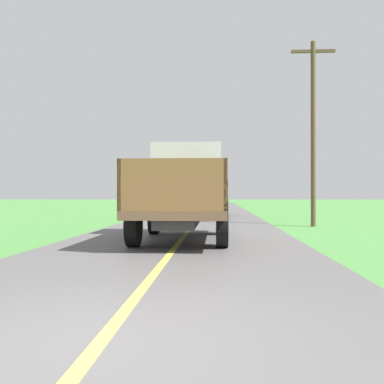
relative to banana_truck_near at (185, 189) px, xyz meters
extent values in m
plane|color=#47843D|center=(-0.03, -8.98, -1.47)|extent=(200.00, 200.00, 0.00)
cube|color=#565454|center=(-0.03, -8.98, -1.43)|extent=(6.40, 120.00, 0.08)
cube|color=#E0D64C|center=(-0.03, -8.98, -1.39)|extent=(0.14, 108.00, 0.01)
cube|color=#2D2D30|center=(0.02, -0.82, -0.79)|extent=(0.90, 5.51, 0.24)
cube|color=brown|center=(0.02, -0.82, -0.59)|extent=(2.30, 5.80, 0.20)
cube|color=silver|center=(0.02, 1.13, 0.46)|extent=(2.10, 1.90, 1.90)
cube|color=black|center=(0.02, 2.09, 0.79)|extent=(1.78, 0.02, 0.76)
cube|color=brown|center=(-1.09, -1.79, 0.06)|extent=(0.08, 3.85, 1.10)
cube|color=brown|center=(1.13, -1.79, 0.06)|extent=(0.08, 3.85, 1.10)
cube|color=brown|center=(0.02, -3.68, 0.06)|extent=(2.30, 0.08, 1.10)
cube|color=brown|center=(0.02, 0.09, 0.06)|extent=(2.30, 0.08, 1.10)
cylinder|color=black|center=(-1.03, 0.98, -0.89)|extent=(0.28, 1.00, 1.00)
cylinder|color=black|center=(1.07, 0.98, -0.89)|extent=(0.28, 1.00, 1.00)
cylinder|color=black|center=(-1.03, -2.41, -0.89)|extent=(0.28, 1.00, 1.00)
cylinder|color=black|center=(1.07, -2.41, -0.89)|extent=(0.28, 1.00, 1.00)
ellipsoid|color=#A4BE34|center=(0.74, -1.26, -0.02)|extent=(0.43, 0.51, 0.47)
ellipsoid|color=#96CB1F|center=(-0.42, -1.78, 0.32)|extent=(0.54, 0.59, 0.44)
ellipsoid|color=#94BC29|center=(-0.57, -1.03, 0.04)|extent=(0.57, 0.64, 0.40)
ellipsoid|color=#99C02D|center=(0.53, -2.93, 0.00)|extent=(0.42, 0.44, 0.51)
ellipsoid|color=#91B727|center=(-0.30, -2.92, 0.03)|extent=(0.45, 0.42, 0.50)
ellipsoid|color=#94B533|center=(-0.40, -0.71, -0.35)|extent=(0.59, 0.61, 0.52)
ellipsoid|color=#91BE23|center=(-0.17, -1.78, -0.28)|extent=(0.41, 0.49, 0.36)
ellipsoid|color=#A1B631|center=(-0.31, -3.30, 0.31)|extent=(0.49, 0.54, 0.46)
ellipsoid|color=#96BD2B|center=(-0.64, -1.18, 0.01)|extent=(0.47, 0.42, 0.38)
ellipsoid|color=#A6C82C|center=(-0.79, -1.07, -0.32)|extent=(0.43, 0.46, 0.39)
ellipsoid|color=#9FC232|center=(-0.46, -2.08, -0.31)|extent=(0.55, 0.55, 0.52)
ellipsoid|color=#A6B52F|center=(0.43, -1.43, 0.30)|extent=(0.51, 0.63, 0.47)
ellipsoid|color=#91C61D|center=(0.32, -2.35, 0.04)|extent=(0.41, 0.39, 0.37)
ellipsoid|color=#9CB622|center=(0.56, -1.35, -0.03)|extent=(0.51, 0.48, 0.43)
cube|color=#2D2D30|center=(0.35, 12.98, -0.79)|extent=(0.90, 5.51, 0.24)
cube|color=brown|center=(0.35, 12.98, -0.59)|extent=(2.30, 5.80, 0.20)
cube|color=gold|center=(0.35, 14.93, 0.46)|extent=(2.10, 1.90, 1.90)
cube|color=black|center=(0.35, 15.88, 0.79)|extent=(1.78, 0.02, 0.76)
cube|color=#232328|center=(-0.76, 12.00, 0.06)|extent=(0.08, 3.85, 1.10)
cube|color=#232328|center=(1.46, 12.00, 0.06)|extent=(0.08, 3.85, 1.10)
cube|color=#232328|center=(0.35, 10.12, 0.06)|extent=(2.30, 0.08, 1.10)
cube|color=#232328|center=(0.35, 13.89, 0.06)|extent=(2.30, 0.08, 1.10)
cylinder|color=black|center=(-0.70, 14.77, -0.89)|extent=(0.28, 1.00, 1.00)
cylinder|color=black|center=(1.40, 14.77, -0.89)|extent=(0.28, 1.00, 1.00)
cylinder|color=black|center=(-0.70, 11.38, -0.89)|extent=(0.28, 1.00, 1.00)
cylinder|color=black|center=(1.40, 11.38, -0.89)|extent=(0.28, 1.00, 1.00)
ellipsoid|color=#A2CB24|center=(1.08, 12.57, 0.03)|extent=(0.56, 0.71, 0.48)
ellipsoid|color=#A6BC22|center=(1.07, 11.98, -0.03)|extent=(0.48, 0.44, 0.51)
ellipsoid|color=#A3C922|center=(0.44, 12.84, 0.00)|extent=(0.46, 0.52, 0.38)
ellipsoid|color=#A9C835|center=(0.74, 13.05, 0.00)|extent=(0.59, 0.72, 0.38)
ellipsoid|color=#A0C52F|center=(0.00, 13.32, -0.30)|extent=(0.41, 0.47, 0.37)
ellipsoid|color=#AAB91F|center=(-0.18, 12.74, 0.01)|extent=(0.59, 0.61, 0.44)
ellipsoid|color=#94C82B|center=(-0.45, 13.14, 0.35)|extent=(0.50, 0.55, 0.50)
cylinder|color=brown|center=(4.88, 5.52, 2.33)|extent=(0.20, 0.20, 7.60)
cube|color=brown|center=(4.88, 5.52, 5.73)|extent=(1.78, 0.12, 0.12)
camera|label=1|loc=(0.96, -12.76, -0.13)|focal=41.15mm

